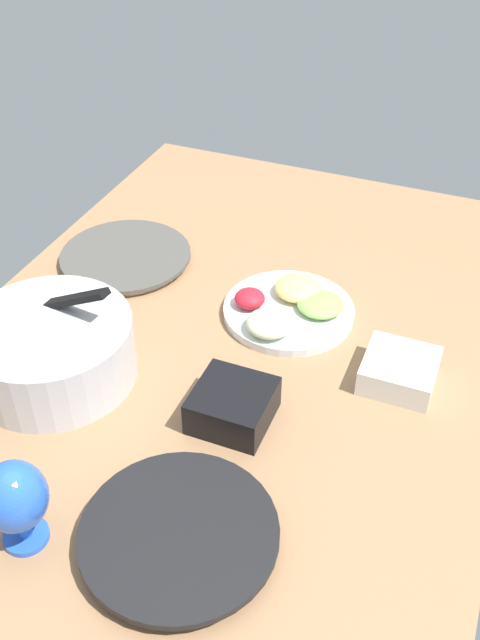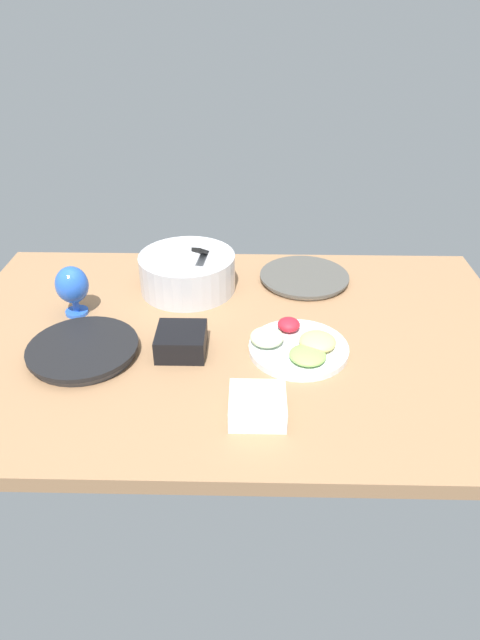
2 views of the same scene
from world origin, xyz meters
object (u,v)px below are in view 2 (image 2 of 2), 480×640
Objects in this scene: square_bowl_black at (181,340)px; mixing_bowl at (188,271)px; dinner_plate_right at (304,278)px; hurricane_glass_blue at (72,286)px; square_bowl_white at (257,405)px; fruit_platter at (297,345)px; dinner_plate_left at (83,350)px.

mixing_bowl is at bearing 92.96° from square_bowl_black.
dinner_plate_right is 1.93× the size of hurricane_glass_blue.
square_bowl_white reaches higher than dinner_plate_right.
square_bowl_black is at bearing 129.52° from square_bowl_white.
fruit_platter is 2.07× the size of square_bowl_white.
fruit_platter is 30.50cm from square_bowl_black.
square_bowl_black is at bearing -87.04° from mixing_bowl.
mixing_bowl is 2.32× the size of square_bowl_black.
square_bowl_black is at bearing -178.88° from fruit_platter.
dinner_plate_right is (61.01, 42.92, -0.55)cm from dinner_plate_left.
dinner_plate_left is 23.48cm from hurricane_glass_blue.
mixing_bowl reaches higher than fruit_platter.
hurricane_glass_blue is at bearing -153.41° from mixing_bowl.
mixing_bowl is 2.34× the size of square_bowl_white.
square_bowl_black is (33.15, -18.59, -5.52)cm from hurricane_glass_blue.
dinner_plate_right is 2.26× the size of square_bowl_black.
square_bowl_black is (-35.51, -40.60, 2.49)cm from dinner_plate_right.
square_bowl_white is at bearing -69.67° from mixing_bowl.
mixing_bowl is 35.19cm from hurricane_glass_blue.
dinner_plate_left is 50.30cm from square_bowl_white.
mixing_bowl is at bearing 110.33° from square_bowl_white.
hurricane_glass_blue reaches higher than dinner_plate_left.
mixing_bowl is at bearing 133.73° from fruit_platter.
dinner_plate_right is 40.34cm from fruit_platter.
dinner_plate_left is 74.60cm from dinner_plate_right.
hurricane_glass_blue is 68.31cm from square_bowl_white.
square_bowl_black reaches higher than dinner_plate_left.
dinner_plate_left is at bearing 154.38° from square_bowl_white.
square_bowl_white is at bearing -38.83° from hurricane_glass_blue.
hurricane_glass_blue reaches higher than square_bowl_white.
dinner_plate_right is 72.54cm from hurricane_glass_blue.
hurricane_glass_blue is at bearing 141.17° from square_bowl_white.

